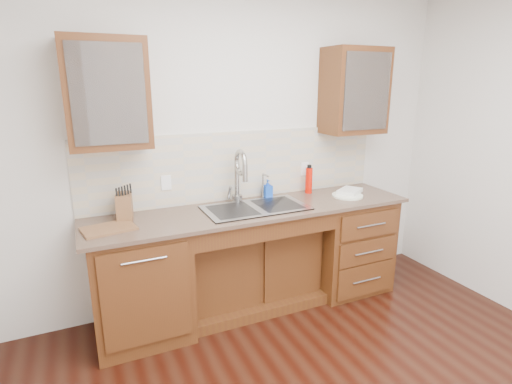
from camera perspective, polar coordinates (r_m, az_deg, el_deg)
name	(u,v)px	position (r m, az deg, el deg)	size (l,w,h in m)	color
wall_back	(237,148)	(3.51, -2.71, 6.32)	(4.00, 0.10, 2.70)	silver
base_cabinet_left	(140,282)	(3.23, -16.23, -12.21)	(0.70, 0.62, 0.88)	#593014
base_cabinet_center	(250,265)	(3.57, -0.88, -10.38)	(1.20, 0.44, 0.70)	#593014
base_cabinet_right	(345,242)	(3.91, 12.64, -6.97)	(0.70, 0.62, 0.88)	#593014
countertop	(255,209)	(3.28, -0.18, -2.51)	(2.70, 0.65, 0.03)	#84705B
backsplash	(240,165)	(3.48, -2.31, 3.82)	(2.70, 0.02, 0.59)	beige
sink	(255,218)	(3.29, -0.07, -3.74)	(0.84, 0.46, 0.19)	#9E9EA5
faucet	(237,179)	(3.38, -2.76, 1.84)	(0.04, 0.04, 0.40)	#999993
filter_tap	(263,185)	(3.51, 0.99, 1.00)	(0.02, 0.02, 0.24)	#999993
upper_cabinet_left	(106,94)	(3.01, -20.59, 12.97)	(0.55, 0.34, 0.75)	#593014
upper_cabinet_right	(354,91)	(3.80, 13.85, 13.81)	(0.55, 0.34, 0.75)	#593014
outlet_left	(166,183)	(3.30, -12.72, 1.30)	(0.08, 0.01, 0.12)	white
outlet_right	(305,169)	(3.77, 6.98, 3.31)	(0.08, 0.01, 0.12)	white
soap_bottle	(268,188)	(3.55, 1.67, 0.51)	(0.07, 0.07, 0.16)	blue
water_bottle	(309,181)	(3.71, 7.56, 1.63)	(0.06, 0.06, 0.24)	red
plate	(347,196)	(3.68, 12.93, -0.50)	(0.28, 0.28, 0.02)	white
dish_towel	(350,191)	(3.74, 13.25, 0.13)	(0.23, 0.17, 0.04)	beige
knife_block	(125,206)	(3.13, -18.27, -1.98)	(0.11, 0.18, 0.20)	#A97F53
cutting_board	(109,229)	(2.98, -20.31, -4.92)	(0.35, 0.24, 0.02)	brown
cup_left_a	(95,101)	(3.01, -22.02, 11.94)	(0.14, 0.14, 0.11)	white
cup_left_b	(123,102)	(3.02, -18.41, 12.09)	(0.09, 0.09, 0.09)	silver
cup_right_a	(347,98)	(3.75, 12.89, 12.98)	(0.11, 0.11, 0.09)	white
cup_right_b	(358,97)	(3.82, 14.33, 13.02)	(0.11, 0.11, 0.10)	white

